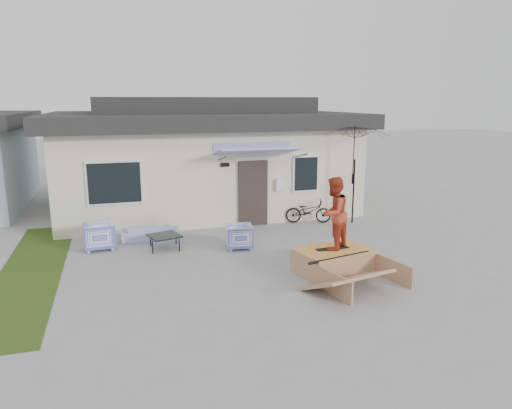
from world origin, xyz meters
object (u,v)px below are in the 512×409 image
object	(u,v)px
armchair_right	(239,235)
coffee_table	(165,242)
loveseat	(150,230)
skateboard	(332,248)
skater	(334,212)
skate_ramp	(333,261)
bicycle	(308,209)
patio_umbrella	(354,170)
armchair_left	(99,235)

from	to	relation	value
armchair_right	coffee_table	size ratio (longest dim) A/B	0.93
loveseat	skateboard	distance (m)	5.47
armchair_right	skater	bearing A→B (deg)	42.65
skate_ramp	armchair_right	bearing A→B (deg)	111.84
coffee_table	skateboard	world-z (taller)	skateboard
bicycle	skate_ramp	xyz separation A→B (m)	(-1.22, -4.39, -0.20)
loveseat	patio_umbrella	distance (m)	6.66
patio_umbrella	skate_ramp	world-z (taller)	patio_umbrella
coffee_table	skate_ramp	size ratio (longest dim) A/B	0.35
patio_umbrella	skateboard	world-z (taller)	patio_umbrella
loveseat	skate_ramp	size ratio (longest dim) A/B	0.72
armchair_left	skater	distance (m)	6.35
skateboard	patio_umbrella	bearing A→B (deg)	53.49
patio_umbrella	skate_ramp	bearing A→B (deg)	-123.36
loveseat	skater	distance (m)	5.58
skate_ramp	bicycle	bearing A→B (deg)	62.01
bicycle	skateboard	xyz separation A→B (m)	(-1.24, -4.33, 0.10)
coffee_table	patio_umbrella	world-z (taller)	patio_umbrella
coffee_table	skateboard	bearing A→B (deg)	-38.80
patio_umbrella	armchair_left	bearing A→B (deg)	-176.23
armchair_left	bicycle	bearing A→B (deg)	-88.23
armchair_left	patio_umbrella	bearing A→B (deg)	-92.88
armchair_left	skate_ramp	bearing A→B (deg)	-129.57
armchair_right	coffee_table	xyz separation A→B (m)	(-1.95, 0.52, -0.17)
coffee_table	bicycle	bearing A→B (deg)	16.71
patio_umbrella	bicycle	bearing A→B (deg)	162.08
skate_ramp	loveseat	bearing A→B (deg)	122.76
armchair_left	skate_ramp	size ratio (longest dim) A/B	0.37
skateboard	armchair_right	bearing A→B (deg)	121.97
coffee_table	skateboard	xyz separation A→B (m)	(3.59, -2.88, 0.38)
bicycle	skateboard	size ratio (longest dim) A/B	1.83
coffee_table	loveseat	bearing A→B (deg)	107.94
coffee_table	bicycle	xyz separation A→B (m)	(4.82, 1.45, 0.28)
bicycle	skate_ramp	size ratio (longest dim) A/B	0.67
armchair_right	skate_ramp	bearing A→B (deg)	42.24
armchair_right	loveseat	bearing A→B (deg)	-114.98
armchair_left	skate_ramp	distance (m)	6.30
armchair_right	patio_umbrella	world-z (taller)	patio_umbrella
coffee_table	patio_umbrella	distance (m)	6.47
armchair_right	skater	size ratio (longest dim) A/B	0.43
armchair_left	armchair_right	world-z (taller)	armchair_left
skateboard	skater	bearing A→B (deg)	87.33
bicycle	skater	distance (m)	4.61
armchair_right	skater	xyz separation A→B (m)	(1.63, -2.36, 1.09)
skateboard	skater	xyz separation A→B (m)	(0.00, 0.00, 0.87)
armchair_left	skater	world-z (taller)	skater
skate_ramp	armchair_left	bearing A→B (deg)	134.68
armchair_left	skater	size ratio (longest dim) A/B	0.48
bicycle	patio_umbrella	size ratio (longest dim) A/B	0.55
armchair_right	patio_umbrella	bearing A→B (deg)	117.80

